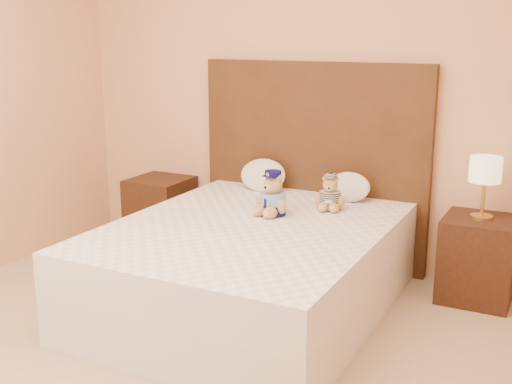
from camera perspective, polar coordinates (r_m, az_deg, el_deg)
room_walls at (r=3.15m, az=-7.13°, el=15.78°), size 4.04×4.52×2.72m
bed at (r=4.05m, az=-0.53°, el=-6.66°), size 1.60×2.00×0.55m
headboard at (r=4.80m, az=5.07°, el=2.51°), size 1.75×0.08×1.50m
nightstand_left at (r=5.33m, az=-8.47°, el=-1.69°), size 0.45×0.45×0.55m
nightstand_right at (r=4.42m, az=19.10°, el=-5.64°), size 0.45×0.45×0.55m
lamp at (r=4.27m, az=19.71°, el=1.63°), size 0.20×0.20×0.40m
teddy_police at (r=4.14m, az=1.52°, el=-0.10°), size 0.30×0.29×0.29m
teddy_prisoner at (r=4.29m, az=6.60°, el=-0.07°), size 0.25×0.24×0.23m
pillow_left at (r=4.79m, az=0.62°, el=1.64°), size 0.36×0.23×0.26m
pillow_right at (r=4.54m, az=8.24°, el=0.56°), size 0.31×0.20×0.22m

